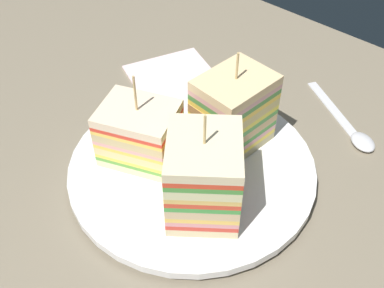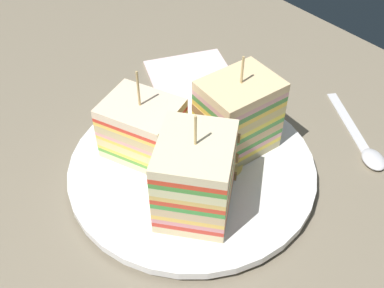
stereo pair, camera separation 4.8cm
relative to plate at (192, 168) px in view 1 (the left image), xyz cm
name	(u,v)px [view 1 (the left image)]	position (x,y,z in cm)	size (l,w,h in cm)	color
ground_plane	(192,180)	(0.00, 0.00, -1.96)	(111.52, 76.49, 1.80)	#786C58
plate	(192,168)	(0.00, 0.00, 0.00)	(26.72, 26.72, 1.75)	white
sandwich_wedge_0	(233,112)	(0.87, 5.62, 5.03)	(6.61, 8.28, 11.77)	#CFC088
sandwich_wedge_1	(140,133)	(-4.98, -2.71, 3.93)	(9.65, 8.77, 10.62)	beige
sandwich_wedge_2	(204,176)	(4.56, -3.40, 4.97)	(10.18, 10.33, 11.77)	beige
chip_pile	(211,153)	(1.39, 1.51, 2.14)	(7.74, 8.10, 2.74)	#EECF62
spoon	(354,132)	(9.97, 18.04, -0.67)	(13.32, 8.91, 1.00)	silver
napkin	(176,79)	(-13.36, 11.31, -0.81)	(12.37, 11.29, 0.50)	silver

